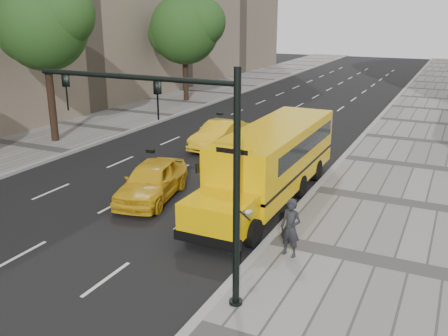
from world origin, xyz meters
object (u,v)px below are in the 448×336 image
at_px(taxi_far, 220,135).
at_px(pedestrian, 291,228).
at_px(tree_c, 186,29).
at_px(traffic_signal, 187,156).
at_px(taxi_near, 152,181).
at_px(school_bus, 274,157).
at_px(tree_b, 45,25).

xyz_separation_m(taxi_far, pedestrian, (8.04, -11.30, 0.32)).
xyz_separation_m(tree_c, traffic_signal, (15.58, -27.14, -2.09)).
xyz_separation_m(taxi_near, taxi_far, (-1.07, 8.66, -0.04)).
xyz_separation_m(school_bus, taxi_near, (-4.46, -2.55, -0.95)).
bearing_deg(tree_c, school_bus, -51.46).
distance_m(taxi_near, traffic_signal, 8.49).
relative_size(tree_b, pedestrian, 4.90).
relative_size(tree_b, taxi_near, 1.95).
xyz_separation_m(pedestrian, traffic_signal, (-1.82, -3.26, 2.99)).
height_order(taxi_near, taxi_far, taxi_near).
bearing_deg(school_bus, pedestrian, -64.20).
height_order(school_bus, taxi_near, school_bus).
relative_size(tree_c, traffic_signal, 1.41).
height_order(tree_c, pedestrian, tree_c).
height_order(tree_c, taxi_near, tree_c).
relative_size(tree_b, traffic_signal, 1.45).
distance_m(taxi_far, traffic_signal, 16.18).
bearing_deg(tree_c, tree_b, -90.06).
bearing_deg(tree_b, taxi_far, 19.15).
bearing_deg(pedestrian, school_bus, 128.63).
bearing_deg(school_bus, taxi_near, -150.23).
relative_size(taxi_near, traffic_signal, 0.75).
height_order(tree_c, taxi_far, tree_c).
xyz_separation_m(tree_b, taxi_far, (9.37, 3.26, -6.06)).
height_order(school_bus, traffic_signal, traffic_signal).
relative_size(taxi_near, pedestrian, 2.52).
relative_size(tree_c, taxi_far, 1.92).
relative_size(tree_b, taxi_far, 1.98).
distance_m(school_bus, taxi_near, 5.22).
bearing_deg(school_bus, taxi_far, 132.16).
height_order(tree_c, school_bus, tree_c).
bearing_deg(traffic_signal, school_bus, 94.68).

